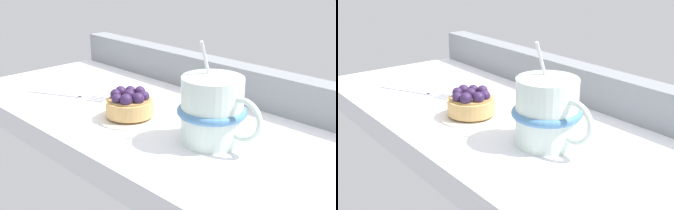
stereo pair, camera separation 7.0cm
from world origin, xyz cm
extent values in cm
cube|color=white|center=(0.00, 0.00, -2.19)|extent=(87.58, 37.33, 4.39)
cube|color=gray|center=(0.00, 16.37, 3.42)|extent=(85.82, 4.59, 6.83)
cylinder|color=silver|center=(-3.66, -5.24, 0.42)|extent=(10.99, 10.99, 0.83)
cylinder|color=silver|center=(-3.66, -5.24, 0.21)|extent=(6.04, 6.04, 0.42)
cylinder|color=tan|center=(-3.66, -5.24, 2.12)|extent=(8.18, 8.18, 2.57)
cylinder|color=#AB854F|center=(-3.66, -5.24, 3.56)|extent=(7.20, 7.20, 0.30)
sphere|color=#331E47|center=(-3.66, -5.24, 4.34)|extent=(1.91, 1.91, 1.91)
sphere|color=#331E47|center=(-1.20, -5.40, 4.28)|extent=(2.02, 2.02, 2.02)
sphere|color=#331E47|center=(-1.66, -3.77, 4.22)|extent=(1.85, 1.85, 1.85)
sphere|color=#331E47|center=(-3.96, -2.68, 4.25)|extent=(1.94, 1.94, 1.94)
sphere|color=#331E47|center=(-5.48, -3.56, 4.23)|extent=(1.80, 1.80, 1.80)
sphere|color=#331E47|center=(-6.23, -5.08, 4.26)|extent=(1.98, 1.98, 1.98)
sphere|color=#331E47|center=(-5.61, -6.72, 4.31)|extent=(1.81, 1.81, 1.81)
sphere|color=#331E47|center=(-3.63, -7.91, 4.20)|extent=(1.78, 1.78, 1.78)
sphere|color=#331E47|center=(-1.96, -7.35, 4.36)|extent=(2.04, 2.04, 2.04)
cylinder|color=silver|center=(12.07, -2.43, 5.06)|extent=(9.23, 9.23, 10.11)
torus|color=#4C7FB2|center=(12.07, -2.43, 4.88)|extent=(10.48, 10.48, 1.20)
torus|color=silver|center=(17.67, -2.43, 5.06)|extent=(6.55, 0.88, 6.55)
cylinder|color=silver|center=(10.22, -1.74, 11.37)|extent=(0.66, 3.25, 7.74)
cube|color=#B7B7BC|center=(-24.21, -7.72, 0.30)|extent=(10.98, 6.06, 0.60)
cube|color=#B7B7BC|center=(-18.88, -5.00, 0.30)|extent=(1.32, 1.04, 0.60)
cube|color=#B7B7BC|center=(-15.26, -4.39, 0.30)|extent=(3.23, 1.80, 0.60)
cube|color=#B7B7BC|center=(-15.59, -3.74, 0.30)|extent=(3.23, 1.80, 0.60)
cube|color=#B7B7BC|center=(-15.93, -3.08, 0.30)|extent=(3.23, 1.80, 0.60)
cube|color=#B7B7BC|center=(-16.26, -2.43, 0.30)|extent=(3.23, 1.80, 0.60)
camera|label=1|loc=(51.47, -49.60, 27.72)|focal=47.30mm
camera|label=2|loc=(56.05, -44.34, 27.72)|focal=47.30mm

